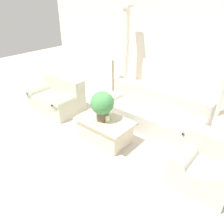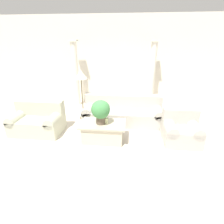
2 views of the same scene
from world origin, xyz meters
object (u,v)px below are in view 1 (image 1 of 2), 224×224
(sofa_long, at_px, (153,113))
(floor_lamp, at_px, (113,57))
(potted_plant, at_px, (102,104))
(loveseat, at_px, (58,97))
(armchair, at_px, (205,165))
(coffee_table, at_px, (105,130))

(sofa_long, distance_m, floor_lamp, 1.61)
(potted_plant, bearing_deg, loveseat, 170.92)
(sofa_long, relative_size, armchair, 2.75)
(coffee_table, height_order, armchair, armchair)
(coffee_table, xyz_separation_m, armchair, (1.91, 0.16, 0.09))
(potted_plant, relative_size, floor_lamp, 0.38)
(loveseat, xyz_separation_m, potted_plant, (1.79, -0.29, 0.47))
(coffee_table, distance_m, floor_lamp, 1.85)
(coffee_table, bearing_deg, armchair, 4.91)
(sofa_long, distance_m, coffee_table, 1.18)
(potted_plant, relative_size, armchair, 0.69)
(coffee_table, height_order, floor_lamp, floor_lamp)
(armchair, bearing_deg, loveseat, 178.29)
(sofa_long, relative_size, floor_lamp, 1.52)
(loveseat, height_order, floor_lamp, floor_lamp)
(loveseat, relative_size, potted_plant, 2.22)
(sofa_long, relative_size, coffee_table, 2.10)
(sofa_long, bearing_deg, floor_lamp, 172.37)
(sofa_long, xyz_separation_m, coffee_table, (-0.44, -1.10, -0.08))
(loveseat, distance_m, floor_lamp, 1.71)
(loveseat, height_order, coffee_table, loveseat)
(coffee_table, xyz_separation_m, floor_lamp, (-0.84, 1.27, 1.06))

